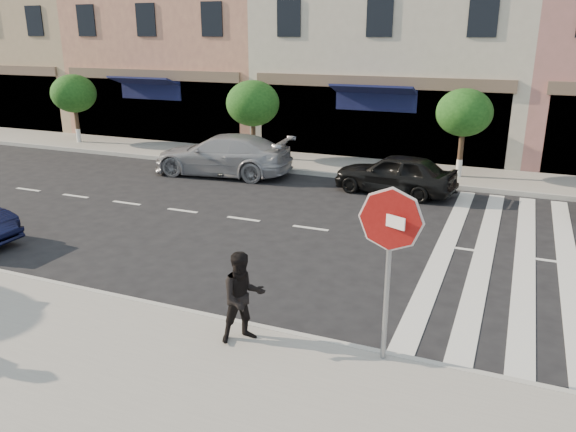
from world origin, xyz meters
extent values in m
plane|color=black|center=(0.00, 0.00, 0.00)|extent=(120.00, 120.00, 0.00)
cube|color=gray|center=(0.00, -3.75, 0.07)|extent=(60.00, 4.50, 0.15)
cube|color=gray|center=(0.00, 11.00, 0.07)|extent=(60.00, 3.00, 0.15)
cube|color=tan|center=(-22.00, 17.00, 6.00)|extent=(12.00, 9.00, 12.00)
cube|color=beige|center=(-0.50, 17.00, 5.50)|extent=(11.00, 9.00, 11.00)
cylinder|color=#473323|center=(-14.00, 10.80, 0.98)|extent=(0.18, 0.18, 1.65)
cylinder|color=silver|center=(-14.00, 10.80, 0.45)|extent=(0.20, 0.20, 0.60)
ellipsoid|color=#153F12|center=(-14.00, 10.80, 2.35)|extent=(2.00, 2.00, 1.70)
cylinder|color=#473323|center=(-5.00, 10.80, 0.95)|extent=(0.18, 0.18, 1.60)
cylinder|color=silver|center=(-5.00, 10.80, 0.45)|extent=(0.20, 0.20, 0.60)
ellipsoid|color=#153F12|center=(-5.00, 10.80, 2.32)|extent=(2.10, 2.10, 1.79)
cylinder|color=#473323|center=(3.00, 10.80, 1.00)|extent=(0.18, 0.18, 1.71)
cylinder|color=silver|center=(3.00, 10.80, 0.45)|extent=(0.20, 0.20, 0.60)
ellipsoid|color=#153F12|center=(3.00, 10.80, 2.38)|extent=(1.90, 1.90, 1.62)
cylinder|color=gray|center=(3.31, -1.65, 1.39)|extent=(0.10, 0.10, 2.49)
cylinder|color=white|center=(3.31, -1.66, 2.41)|extent=(0.89, 0.42, 0.97)
cylinder|color=#9E1411|center=(3.31, -1.68, 2.41)|extent=(0.84, 0.40, 0.91)
cube|color=white|center=(3.31, -1.71, 2.41)|extent=(0.47, 0.23, 0.18)
imported|color=black|center=(1.08, -2.00, 0.92)|extent=(0.94, 0.94, 1.53)
imported|color=#96969B|center=(-5.05, 8.34, 0.74)|extent=(5.25, 2.55, 1.47)
imported|color=black|center=(1.30, 8.24, 0.66)|extent=(4.02, 2.02, 1.31)
camera|label=1|loc=(4.89, -9.23, 4.95)|focal=35.00mm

